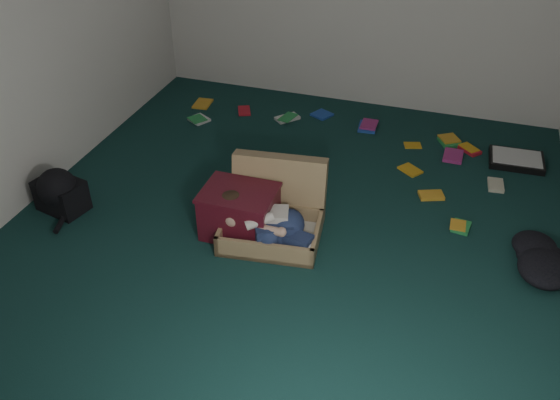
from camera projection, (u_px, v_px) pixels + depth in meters
The scene contains 10 objects.
floor at pixel (286, 228), 4.37m from camera, with size 4.50×4.50×0.00m, color #11322F.
wall_front at pixel (74, 317), 1.87m from camera, with size 4.50×4.50×0.00m, color silver.
wall_left at pixel (14, 26), 4.13m from camera, with size 4.50×4.50×0.00m, color silver.
suitcase at pixel (274, 212), 4.27m from camera, with size 0.77×0.75×0.51m.
person at pixel (263, 221), 4.11m from camera, with size 0.76×0.37×0.31m.
maroon_bin at pixel (239, 212), 4.23m from camera, with size 0.52×0.41×0.36m.
backpack at pixel (61, 194), 4.49m from camera, with size 0.45×0.36×0.27m, color black, non-canonical shape.
clothing_pile at pixel (532, 255), 4.00m from camera, with size 0.48×0.40×0.15m, color black, non-canonical shape.
paper_tray at pixel (516, 160), 5.10m from camera, with size 0.46×0.35×0.06m.
book_scatter at pixel (365, 145), 5.36m from camera, with size 3.06×1.66×0.02m.
Camera 1 is at (1.03, -3.30, 2.68)m, focal length 38.00 mm.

